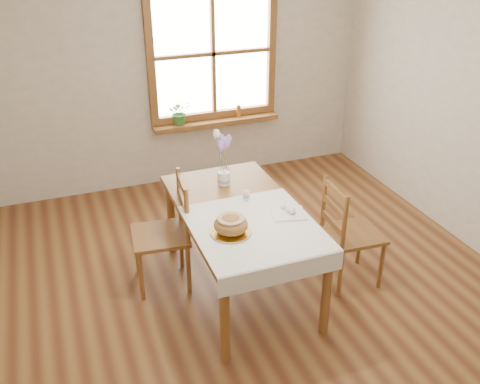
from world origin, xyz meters
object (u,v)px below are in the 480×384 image
object	(u,v)px
chair_right	(353,232)
bread_plate	(231,232)
chair_left	(160,234)
flower_vase	(224,179)
dining_table	(240,218)

from	to	relation	value
chair_right	bread_plate	xyz separation A→B (m)	(-1.11, -0.10, 0.30)
chair_left	flower_vase	xyz separation A→B (m)	(0.61, 0.15, 0.33)
chair_right	flower_vase	bearing A→B (deg)	57.04
chair_left	chair_right	size ratio (longest dim) A/B	1.03
chair_left	chair_right	bearing A→B (deg)	77.07
chair_right	flower_vase	xyz separation A→B (m)	(-0.90, 0.67, 0.34)
chair_left	flower_vase	distance (m)	0.71
chair_left	chair_right	xyz separation A→B (m)	(1.51, -0.52, -0.02)
flower_vase	bread_plate	bearing A→B (deg)	-105.52
chair_right	flower_vase	world-z (taller)	chair_right
dining_table	chair_left	size ratio (longest dim) A/B	1.66
chair_right	chair_left	bearing A→B (deg)	74.74
chair_left	flower_vase	bearing A→B (deg)	109.77
chair_right	dining_table	bearing A→B (deg)	79.76
dining_table	bread_plate	bearing A→B (deg)	-120.59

